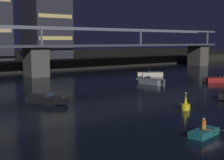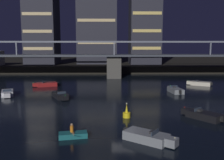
# 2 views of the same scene
# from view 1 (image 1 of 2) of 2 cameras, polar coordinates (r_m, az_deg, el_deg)

# --- Properties ---
(ground_plane) EXTENTS (400.00, 400.00, 0.00)m
(ground_plane) POSITION_cam_1_polar(r_m,az_deg,el_deg) (29.30, 16.89, -6.42)
(ground_plane) COLOR black
(river_bridge) EXTENTS (100.53, 6.40, 9.38)m
(river_bridge) POSITION_cam_1_polar(r_m,az_deg,el_deg) (60.94, -13.77, 4.92)
(river_bridge) COLOR #4C4944
(river_bridge) RESTS_ON ground
(tower_central) EXTENTS (9.43, 10.99, 26.67)m
(tower_central) POSITION_cam_1_polar(r_m,az_deg,el_deg) (82.03, -11.99, 13.06)
(tower_central) COLOR #282833
(tower_central) RESTS_ON far_riverbank
(speedboat_near_left) EXTENTS (3.42, 4.93, 1.16)m
(speedboat_near_left) POSITION_cam_1_polar(r_m,az_deg,el_deg) (34.72, -12.07, -3.47)
(speedboat_near_left) COLOR black
(speedboat_near_left) RESTS_ON ground
(speedboat_near_right) EXTENTS (5.00, 3.28, 1.16)m
(speedboat_near_right) POSITION_cam_1_polar(r_m,az_deg,el_deg) (53.96, 18.76, 0.06)
(speedboat_near_right) COLOR maroon
(speedboat_near_right) RESTS_ON ground
(speedboat_mid_right) EXTENTS (2.22, 5.23, 1.16)m
(speedboat_mid_right) POSITION_cam_1_polar(r_m,az_deg,el_deg) (49.33, 7.04, -0.25)
(speedboat_mid_right) COLOR gray
(speedboat_mid_right) RESTS_ON ground
(speedboat_far_center) EXTENTS (4.89, 3.54, 1.16)m
(speedboat_far_center) POSITION_cam_1_polar(r_m,az_deg,el_deg) (59.97, 7.10, 1.06)
(speedboat_far_center) COLOR beige
(speedboat_far_center) RESTS_ON ground
(channel_buoy) EXTENTS (0.90, 0.90, 1.76)m
(channel_buoy) POSITION_cam_1_polar(r_m,az_deg,el_deg) (31.41, 13.31, -4.51)
(channel_buoy) COLOR yellow
(channel_buoy) RESTS_ON ground
(dinghy_with_paddler) EXTENTS (2.75, 2.56, 1.36)m
(dinghy_with_paddler) POSITION_cam_1_polar(r_m,az_deg,el_deg) (23.37, 16.47, -9.14)
(dinghy_with_paddler) COLOR #196066
(dinghy_with_paddler) RESTS_ON ground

